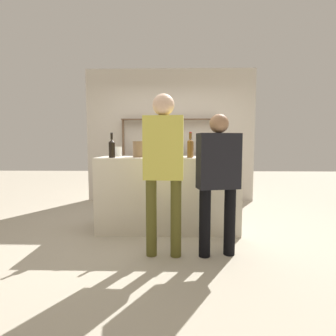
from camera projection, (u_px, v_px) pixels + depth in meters
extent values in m
plane|color=#B2A893|center=(168.00, 229.00, 3.83)|extent=(16.00, 16.00, 0.00)
cube|color=beige|center=(168.00, 193.00, 3.78)|extent=(1.97, 0.68, 1.05)
cube|color=beige|center=(170.00, 136.00, 5.62)|extent=(3.57, 0.12, 2.80)
cylinder|color=brown|center=(124.00, 161.00, 5.52)|extent=(0.05, 0.05, 1.75)
cylinder|color=brown|center=(217.00, 161.00, 5.47)|extent=(0.05, 0.05, 1.75)
cube|color=brown|center=(170.00, 119.00, 5.41)|extent=(2.01, 0.18, 0.02)
cube|color=brown|center=(170.00, 157.00, 5.49)|extent=(2.01, 0.18, 0.02)
cylinder|color=#0F1956|center=(140.00, 152.00, 5.49)|extent=(0.07, 0.07, 0.18)
cone|color=#0F1956|center=(140.00, 147.00, 5.48)|extent=(0.07, 0.07, 0.03)
cylinder|color=#0F1956|center=(139.00, 144.00, 5.48)|extent=(0.03, 0.03, 0.09)
cylinder|color=black|center=(139.00, 142.00, 5.47)|extent=(0.03, 0.03, 0.01)
cylinder|color=silver|center=(160.00, 152.00, 5.48)|extent=(0.07, 0.07, 0.20)
cone|color=silver|center=(160.00, 146.00, 5.47)|extent=(0.07, 0.07, 0.03)
cylinder|color=silver|center=(160.00, 144.00, 5.47)|extent=(0.03, 0.03, 0.07)
cylinder|color=maroon|center=(160.00, 142.00, 5.46)|extent=(0.03, 0.03, 0.01)
cylinder|color=black|center=(180.00, 151.00, 5.47)|extent=(0.07, 0.07, 0.23)
cone|color=black|center=(180.00, 145.00, 5.46)|extent=(0.07, 0.07, 0.03)
cylinder|color=black|center=(180.00, 142.00, 5.45)|extent=(0.03, 0.03, 0.09)
cylinder|color=gold|center=(180.00, 139.00, 5.45)|extent=(0.03, 0.03, 0.01)
cylinder|color=#0F1956|center=(201.00, 151.00, 5.46)|extent=(0.08, 0.08, 0.22)
cone|color=#0F1956|center=(201.00, 145.00, 5.45)|extent=(0.08, 0.08, 0.03)
cylinder|color=#0F1956|center=(201.00, 143.00, 5.44)|extent=(0.03, 0.03, 0.08)
cylinder|color=#232328|center=(201.00, 140.00, 5.44)|extent=(0.03, 0.03, 0.01)
cylinder|color=black|center=(112.00, 150.00, 3.52)|extent=(0.08, 0.08, 0.21)
cone|color=black|center=(112.00, 141.00, 3.51)|extent=(0.08, 0.08, 0.04)
cylinder|color=black|center=(112.00, 137.00, 3.51)|extent=(0.03, 0.03, 0.08)
cylinder|color=#232328|center=(112.00, 133.00, 3.50)|extent=(0.03, 0.03, 0.01)
cylinder|color=brown|center=(191.00, 149.00, 3.68)|extent=(0.08, 0.08, 0.22)
cone|color=brown|center=(191.00, 140.00, 3.67)|extent=(0.08, 0.08, 0.04)
cylinder|color=brown|center=(191.00, 136.00, 3.67)|extent=(0.03, 0.03, 0.08)
cylinder|color=maroon|center=(191.00, 133.00, 3.66)|extent=(0.03, 0.03, 0.01)
cylinder|color=brown|center=(190.00, 150.00, 3.50)|extent=(0.07, 0.07, 0.22)
cone|color=brown|center=(190.00, 140.00, 3.49)|extent=(0.07, 0.07, 0.03)
cylinder|color=brown|center=(190.00, 136.00, 3.49)|extent=(0.03, 0.03, 0.08)
cylinder|color=maroon|center=(190.00, 132.00, 3.48)|extent=(0.03, 0.03, 0.01)
cylinder|color=black|center=(164.00, 150.00, 3.60)|extent=(0.08, 0.08, 0.21)
cone|color=black|center=(164.00, 141.00, 3.59)|extent=(0.08, 0.08, 0.04)
cylinder|color=black|center=(164.00, 136.00, 3.58)|extent=(0.03, 0.03, 0.10)
cylinder|color=black|center=(164.00, 132.00, 3.57)|extent=(0.03, 0.03, 0.01)
cylinder|color=silver|center=(216.00, 150.00, 3.59)|extent=(0.09, 0.09, 0.21)
cone|color=silver|center=(216.00, 141.00, 3.58)|extent=(0.09, 0.09, 0.04)
cylinder|color=silver|center=(216.00, 136.00, 3.57)|extent=(0.03, 0.03, 0.09)
cylinder|color=#232328|center=(216.00, 132.00, 3.57)|extent=(0.04, 0.04, 0.01)
cylinder|color=#846647|center=(141.00, 149.00, 3.69)|extent=(0.22, 0.22, 0.22)
cylinder|color=#846647|center=(140.00, 142.00, 3.68)|extent=(0.23, 0.23, 0.01)
cylinder|color=silver|center=(118.00, 151.00, 3.94)|extent=(0.10, 0.10, 0.14)
sphere|color=tan|center=(120.00, 153.00, 3.93)|extent=(0.02, 0.02, 0.02)
sphere|color=tan|center=(118.00, 154.00, 3.96)|extent=(0.02, 0.02, 0.02)
sphere|color=tan|center=(119.00, 152.00, 3.96)|extent=(0.02, 0.02, 0.02)
sphere|color=tan|center=(121.00, 155.00, 3.93)|extent=(0.02, 0.02, 0.02)
cylinder|color=brown|center=(176.00, 218.00, 2.86)|extent=(0.12, 0.12, 0.86)
cylinder|color=brown|center=(151.00, 218.00, 2.89)|extent=(0.12, 0.12, 0.86)
cube|color=#D1C64C|center=(163.00, 148.00, 2.80)|extent=(0.43, 0.21, 0.68)
sphere|color=#DBB293|center=(163.00, 105.00, 2.76)|extent=(0.23, 0.23, 0.23)
cylinder|color=black|center=(230.00, 222.00, 2.91)|extent=(0.13, 0.13, 0.76)
cylinder|color=black|center=(205.00, 223.00, 2.86)|extent=(0.13, 0.13, 0.76)
cube|color=black|center=(218.00, 161.00, 2.83)|extent=(0.48, 0.28, 0.60)
sphere|color=#936B4C|center=(219.00, 124.00, 2.79)|extent=(0.20, 0.20, 0.20)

